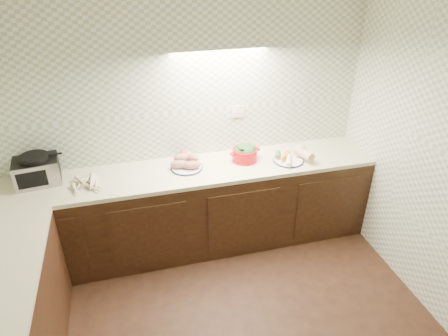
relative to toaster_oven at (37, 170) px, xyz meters
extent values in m
cube|color=#9CAE8A|center=(1.34, 0.14, 0.28)|extent=(3.60, 0.05, 2.60)
cube|color=beige|center=(1.89, 0.16, 0.30)|extent=(0.13, 0.01, 0.12)
cube|color=black|center=(1.34, -0.13, -0.59)|extent=(3.60, 0.60, 0.86)
cube|color=beige|center=(1.34, -0.13, -0.14)|extent=(3.60, 0.60, 0.04)
cube|color=black|center=(0.00, 0.01, -0.01)|extent=(0.40, 0.32, 0.22)
cube|color=#97979C|center=(0.02, -0.14, -0.01)|extent=(0.37, 0.05, 0.22)
cube|color=black|center=(0.02, -0.14, -0.01)|extent=(0.24, 0.03, 0.15)
cylinder|color=black|center=(0.00, 0.01, 0.12)|extent=(0.27, 0.27, 0.04)
cone|color=beige|center=(0.36, -0.18, -0.10)|extent=(0.18, 0.17, 0.05)
cone|color=beige|center=(0.55, -0.19, -0.11)|extent=(0.12, 0.21, 0.03)
cone|color=beige|center=(0.49, -0.14, -0.10)|extent=(0.09, 0.21, 0.04)
cone|color=beige|center=(0.40, -0.23, -0.10)|extent=(0.04, 0.21, 0.04)
cone|color=beige|center=(0.42, -0.16, -0.10)|extent=(0.08, 0.18, 0.04)
cone|color=beige|center=(0.37, -0.26, -0.10)|extent=(0.11, 0.18, 0.04)
cone|color=beige|center=(0.36, -0.25, -0.10)|extent=(0.15, 0.14, 0.04)
cone|color=beige|center=(0.35, -0.26, -0.09)|extent=(0.07, 0.20, 0.04)
cone|color=beige|center=(0.53, -0.22, -0.07)|extent=(0.13, 0.16, 0.05)
cone|color=beige|center=(0.50, -0.23, -0.08)|extent=(0.15, 0.19, 0.04)
cylinder|color=#11193C|center=(1.32, -0.09, -0.12)|extent=(0.31, 0.31, 0.01)
cylinder|color=silver|center=(1.32, -0.09, -0.12)|extent=(0.29, 0.29, 0.02)
ellipsoid|color=#AA705A|center=(1.25, -0.09, -0.07)|extent=(0.19, 0.13, 0.08)
ellipsoid|color=#AA705A|center=(1.36, -0.14, -0.07)|extent=(0.19, 0.13, 0.08)
ellipsoid|color=#AA705A|center=(1.34, -0.04, -0.07)|extent=(0.19, 0.13, 0.08)
ellipsoid|color=#AA705A|center=(1.29, -0.05, -0.02)|extent=(0.19, 0.13, 0.08)
ellipsoid|color=#AA705A|center=(1.37, -0.06, -0.02)|extent=(0.19, 0.13, 0.08)
cylinder|color=black|center=(1.33, 0.03, -0.09)|extent=(0.17, 0.17, 0.06)
sphere|color=maroon|center=(1.31, 0.03, -0.03)|extent=(0.09, 0.09, 0.09)
sphere|color=silver|center=(1.36, 0.04, -0.05)|extent=(0.06, 0.06, 0.06)
cylinder|color=#C0050B|center=(1.90, -0.08, -0.06)|extent=(0.29, 0.29, 0.12)
cube|color=#C0050B|center=(1.76, -0.10, -0.03)|extent=(0.04, 0.06, 0.02)
cube|color=#C0050B|center=(2.03, -0.05, -0.03)|extent=(0.04, 0.06, 0.02)
ellipsoid|color=#316829|center=(1.90, -0.08, -0.01)|extent=(0.22, 0.22, 0.12)
cylinder|color=#11193C|center=(2.31, -0.20, -0.12)|extent=(0.30, 0.30, 0.01)
cylinder|color=silver|center=(2.31, -0.20, -0.12)|extent=(0.28, 0.28, 0.02)
cone|color=orange|center=(2.29, -0.18, -0.09)|extent=(0.11, 0.17, 0.03)
cone|color=orange|center=(2.30, -0.18, -0.09)|extent=(0.13, 0.16, 0.03)
cone|color=orange|center=(2.28, -0.19, -0.09)|extent=(0.13, 0.16, 0.03)
cone|color=orange|center=(2.28, -0.19, -0.07)|extent=(0.11, 0.17, 0.03)
cone|color=orange|center=(2.26, -0.18, -0.07)|extent=(0.12, 0.17, 0.03)
cone|color=orange|center=(2.26, -0.20, -0.07)|extent=(0.15, 0.14, 0.03)
cylinder|color=white|center=(2.29, -0.26, -0.08)|extent=(0.12, 0.20, 0.05)
cylinder|color=#406F2E|center=(2.23, -0.12, -0.08)|extent=(0.09, 0.13, 0.05)
camera|label=1|loc=(0.83, -3.36, 1.76)|focal=32.00mm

